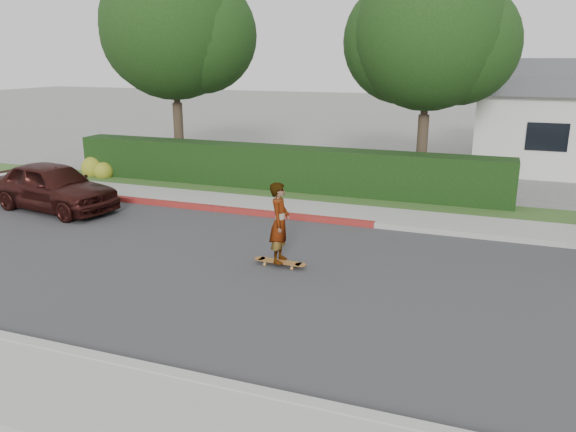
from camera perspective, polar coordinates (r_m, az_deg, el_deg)
name	(u,v)px	position (r m, az deg, el deg)	size (l,w,h in m)	color
ground	(285,278)	(11.56, -0.33, -6.28)	(120.00, 120.00, 0.00)	slate
road	(285,277)	(11.55, -0.33, -6.25)	(60.00, 8.00, 0.01)	#2D2D30
curb_near	(180,378)	(8.22, -10.88, -15.83)	(60.00, 0.20, 0.15)	#9E9E99
sidewalk_near	(143,416)	(7.61, -14.55, -19.09)	(60.00, 1.60, 0.12)	gray
curb_far	(338,221)	(15.22, 5.12, -0.52)	(60.00, 0.20, 0.15)	#9E9E99
curb_red_section	(177,205)	(17.16, -11.18, 1.14)	(12.00, 0.21, 0.15)	maroon
sidewalk_far	(347,213)	(16.07, 5.98, 0.28)	(60.00, 1.60, 0.12)	gray
planting_strip	(360,201)	(17.57, 7.29, 1.56)	(60.00, 1.60, 0.10)	#2D4C1E
hedge	(277,169)	(18.85, -1.14, 4.84)	(15.00, 1.00, 1.50)	black
flowering_shrub	(97,169)	(22.07, -18.85, 4.52)	(1.40, 1.00, 0.90)	#2D4C19
tree_left	(176,31)	(21.87, -11.34, 17.97)	(5.99, 5.21, 8.00)	#33261C
tree_center	(429,39)	(19.34, 14.16, 17.05)	(5.66, 4.84, 7.44)	#33261C
skateboard	(280,262)	(12.11, -0.83, -4.69)	(1.20, 0.29, 0.11)	#B78132
skateboarder	(280,223)	(11.83, -0.84, -0.68)	(0.63, 0.41, 1.73)	white
car_maroon	(53,186)	(17.77, -22.76, 2.80)	(1.68, 4.19, 1.43)	#331310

